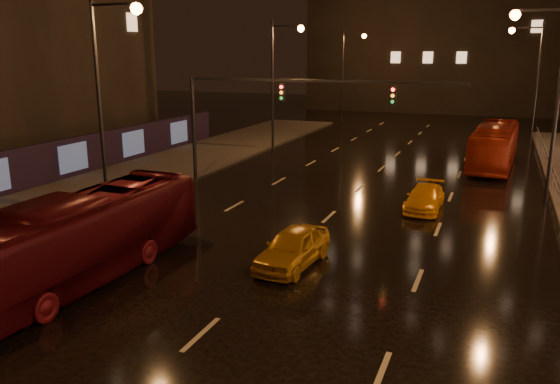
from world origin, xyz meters
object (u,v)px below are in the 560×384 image
at_px(bus_red, 81,238).
at_px(bus_curb, 494,146).
at_px(taxi_far, 425,198).
at_px(taxi_near, 293,248).

relative_size(bus_red, bus_curb, 1.03).
bearing_deg(taxi_far, taxi_near, -109.95).
bearing_deg(bus_curb, bus_red, -112.32).
height_order(bus_curb, taxi_near, bus_curb).
bearing_deg(bus_curb, taxi_near, -102.64).
height_order(bus_curb, taxi_far, bus_curb).
xyz_separation_m(bus_red, bus_curb, (12.45, 25.68, -0.04)).
bearing_deg(bus_red, bus_curb, 64.74).
relative_size(bus_red, taxi_far, 2.66).
bearing_deg(taxi_far, bus_curb, 77.20).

